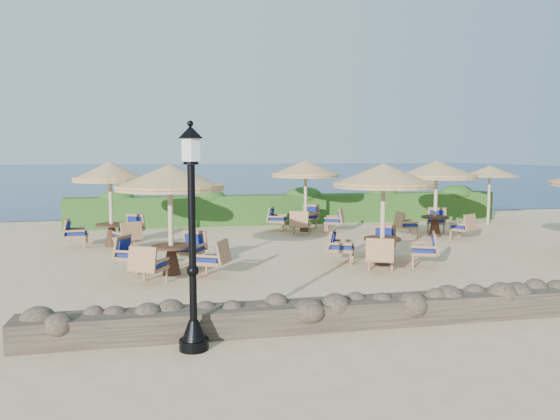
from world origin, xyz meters
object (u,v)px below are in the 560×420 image
object	(u,v)px
lamp_post	(192,247)
cafe_set_0	(170,201)
cafe_set_4	(306,184)
cafe_set_1	(383,197)
cafe_set_3	(110,190)
extra_parasol	(490,171)
cafe_set_5	(436,182)

from	to	relation	value
lamp_post	cafe_set_0	world-z (taller)	lamp_post
lamp_post	cafe_set_4	size ratio (longest dim) A/B	1.17
cafe_set_4	cafe_set_1	bearing A→B (deg)	-86.14
cafe_set_1	lamp_post	bearing A→B (deg)	-134.46
cafe_set_1	cafe_set_3	bearing A→B (deg)	148.50
lamp_post	extra_parasol	distance (m)	17.41
lamp_post	cafe_set_4	distance (m)	12.54
lamp_post	cafe_set_5	distance (m)	13.00
cafe_set_3	cafe_set_4	bearing A→B (deg)	15.82
lamp_post	cafe_set_0	size ratio (longest dim) A/B	1.18
cafe_set_1	extra_parasol	bearing A→B (deg)	42.18
cafe_set_0	cafe_set_1	xyz separation A→B (m)	(5.43, 0.03, 0.01)
cafe_set_0	cafe_set_1	size ratio (longest dim) A/B	0.99
cafe_set_0	cafe_set_3	bearing A→B (deg)	111.80
extra_parasol	cafe_set_1	size ratio (longest dim) A/B	0.85
lamp_post	cafe_set_3	xyz separation A→B (m)	(-2.03, 9.68, 0.21)
lamp_post	cafe_set_1	size ratio (longest dim) A/B	1.17
cafe_set_0	cafe_set_4	bearing A→B (deg)	51.85
extra_parasol	cafe_set_4	size ratio (longest dim) A/B	0.85
extra_parasol	cafe_set_1	bearing A→B (deg)	-137.82
lamp_post	cafe_set_1	world-z (taller)	lamp_post
cafe_set_0	cafe_set_3	size ratio (longest dim) A/B	1.01
cafe_set_3	cafe_set_0	bearing A→B (deg)	-68.20
lamp_post	cafe_set_3	distance (m)	9.90
extra_parasol	cafe_set_4	xyz separation A→B (m)	(-7.86, -0.40, -0.41)
cafe_set_0	cafe_set_1	bearing A→B (deg)	0.31
lamp_post	extra_parasol	xyz separation A→B (m)	(12.60, 12.00, 0.62)
cafe_set_5	cafe_set_0	bearing A→B (deg)	-155.15
extra_parasol	cafe_set_1	world-z (taller)	cafe_set_1
cafe_set_0	cafe_set_1	distance (m)	5.43
cafe_set_0	cafe_set_5	bearing A→B (deg)	24.85
cafe_set_4	cafe_set_0	bearing A→B (deg)	-128.15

